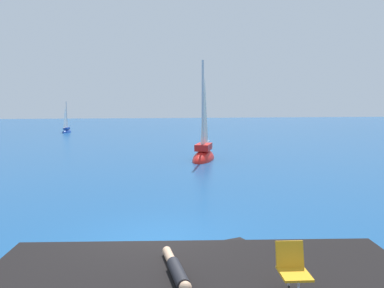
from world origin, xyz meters
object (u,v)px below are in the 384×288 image
at_px(sailboat_near, 204,154).
at_px(sailboat_far, 67,131).
at_px(person_sunbather, 176,270).
at_px(beach_chair, 292,265).

relative_size(sailboat_near, sailboat_far, 1.62).
bearing_deg(sailboat_near, sailboat_far, -129.03).
height_order(sailboat_near, person_sunbather, sailboat_near).
distance_m(person_sunbather, beach_chair, 2.06).
xyz_separation_m(person_sunbather, beach_chair, (1.89, -0.75, 0.33)).
bearing_deg(person_sunbather, beach_chair, -118.37).
bearing_deg(person_sunbather, sailboat_near, -18.59).
bearing_deg(sailboat_far, beach_chair, -153.66).
distance_m(sailboat_near, sailboat_far, 27.29).
distance_m(sailboat_near, beach_chair, 17.24).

